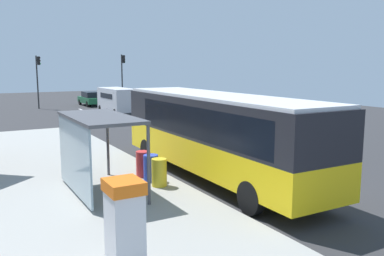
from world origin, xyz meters
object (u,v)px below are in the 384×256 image
at_px(recycling_bin_yellow, 159,172).
at_px(traffic_light_far_side, 38,74).
at_px(white_van, 117,99).
at_px(sedan_near, 91,98).
at_px(traffic_light_near_side, 123,72).
at_px(recycling_bin_blue, 151,168).
at_px(recycling_bin_red, 143,164).
at_px(bus_shelter, 90,135).
at_px(bus, 215,131).
at_px(ticket_machine, 125,228).

distance_m(recycling_bin_yellow, traffic_light_far_side, 30.92).
bearing_deg(traffic_light_far_side, white_van, -57.19).
height_order(sedan_near, traffic_light_near_side, traffic_light_near_side).
bearing_deg(recycling_bin_blue, recycling_bin_red, 90.00).
xyz_separation_m(sedan_near, recycling_bin_red, (-6.50, -29.86, -0.14)).
height_order(recycling_bin_yellow, recycling_bin_red, same).
relative_size(recycling_bin_red, bus_shelter, 0.24).
bearing_deg(recycling_bin_yellow, recycling_bin_blue, 90.00).
xyz_separation_m(recycling_bin_yellow, bus_shelter, (-2.21, 0.36, 1.44)).
bearing_deg(recycling_bin_yellow, sedan_near, 78.25).
bearing_deg(sedan_near, bus, -97.40).
height_order(traffic_light_near_side, bus_shelter, traffic_light_near_side).
bearing_deg(white_van, traffic_light_near_side, 66.08).
height_order(ticket_machine, traffic_light_near_side, traffic_light_near_side).
bearing_deg(traffic_light_near_side, sedan_near, 157.91).
distance_m(bus, recycling_bin_red, 2.94).
height_order(sedan_near, recycling_bin_red, sedan_near).
relative_size(sedan_near, traffic_light_far_side, 0.84).
bearing_deg(ticket_machine, traffic_light_near_side, 69.95).
xyz_separation_m(white_van, recycling_bin_yellow, (-6.40, -22.54, -0.69)).
xyz_separation_m(ticket_machine, recycling_bin_yellow, (3.13, 5.16, -0.52)).
height_order(bus, recycling_bin_yellow, bus).
distance_m(sedan_near, traffic_light_near_side, 4.46).
height_order(ticket_machine, recycling_bin_blue, ticket_machine).
height_order(white_van, traffic_light_far_side, traffic_light_far_side).
distance_m(recycling_bin_red, traffic_light_near_side, 30.31).
bearing_deg(traffic_light_far_side, ticket_machine, -96.71).
bearing_deg(recycling_bin_red, white_van, 73.16).
bearing_deg(recycling_bin_blue, bus_shelter, -171.18).
height_order(traffic_light_far_side, bus_shelter, traffic_light_far_side).
height_order(sedan_near, ticket_machine, ticket_machine).
bearing_deg(traffic_light_far_side, bus, -87.38).
xyz_separation_m(white_van, bus_shelter, (-8.61, -22.18, 0.75)).
bearing_deg(bus, recycling_bin_blue, 172.62).
bearing_deg(recycling_bin_blue, white_van, 73.67).
xyz_separation_m(recycling_bin_red, bus_shelter, (-2.21, -1.04, 1.44)).
distance_m(white_van, traffic_light_far_side, 10.02).
height_order(white_van, recycling_bin_yellow, white_van).
xyz_separation_m(ticket_machine, recycling_bin_red, (3.13, 6.56, -0.52)).
bearing_deg(traffic_light_far_side, recycling_bin_yellow, -92.04).
bearing_deg(recycling_bin_yellow, ticket_machine, -121.22).
bearing_deg(ticket_machine, traffic_light_far_side, 83.29).
distance_m(recycling_bin_blue, bus_shelter, 2.66).
xyz_separation_m(white_van, sedan_near, (0.10, 8.72, -0.55)).
bearing_deg(recycling_bin_red, bus_shelter, -154.76).
bearing_deg(traffic_light_far_side, recycling_bin_blue, -92.09).
xyz_separation_m(sedan_near, recycling_bin_blue, (-6.50, -30.56, -0.14)).
bearing_deg(sedan_near, recycling_bin_red, -102.28).
distance_m(bus, bus_shelter, 4.71).
xyz_separation_m(ticket_machine, bus_shelter, (0.91, 5.52, 0.93)).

